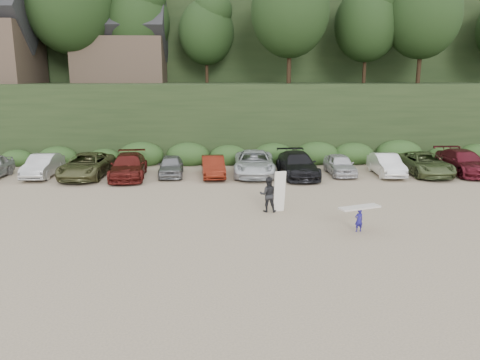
{
  "coord_description": "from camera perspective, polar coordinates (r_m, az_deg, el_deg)",
  "views": [
    {
      "loc": [
        -2.83,
        -20.99,
        6.71
      ],
      "look_at": [
        -1.9,
        3.0,
        1.3
      ],
      "focal_mm": 35.0,
      "sensor_mm": 36.0,
      "label": 1
    }
  ],
  "objects": [
    {
      "name": "ground",
      "position": [
        22.22,
        5.22,
        -4.93
      ],
      "size": [
        120.0,
        120.0,
        0.0
      ],
      "primitive_type": "plane",
      "color": "tan",
      "rests_on": "ground"
    },
    {
      "name": "child_surfer",
      "position": [
        21.04,
        14.33,
        -4.1
      ],
      "size": [
        1.96,
        1.15,
        1.14
      ],
      "color": "navy",
      "rests_on": "ground"
    },
    {
      "name": "hillside_backdrop",
      "position": [
        57.15,
        0.38,
        17.22
      ],
      "size": [
        90.0,
        41.5,
        28.0
      ],
      "color": "black",
      "rests_on": "ground"
    },
    {
      "name": "adult_surfer",
      "position": [
        23.35,
        3.57,
        -1.74
      ],
      "size": [
        1.33,
        0.73,
        2.08
      ],
      "color": "black",
      "rests_on": "ground"
    },
    {
      "name": "parked_cars",
      "position": [
        31.73,
        3.54,
        1.88
      ],
      "size": [
        39.93,
        6.48,
        1.63
      ],
      "color": "#A3A3A7",
      "rests_on": "ground"
    }
  ]
}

